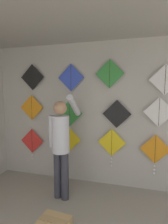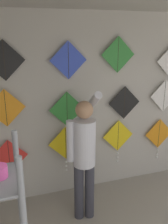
{
  "view_description": "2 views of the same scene",
  "coord_description": "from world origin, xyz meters",
  "px_view_note": "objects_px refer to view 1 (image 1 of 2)",
  "views": [
    {
      "loc": [
        0.79,
        -0.12,
        1.85
      ],
      "look_at": [
        -0.04,
        2.94,
        1.48
      ],
      "focal_mm": 28.0,
      "sensor_mm": 36.0,
      "label": 1
    },
    {
      "loc": [
        -1.27,
        -0.24,
        2.49
      ],
      "look_at": [
        -0.22,
        2.94,
        1.43
      ],
      "focal_mm": 40.0,
      "sensor_mm": 36.0,
      "label": 2
    }
  ],
  "objects_px": {
    "kite_4": "(32,108)",
    "kite_11": "(165,80)",
    "shopkeeper": "(61,141)",
    "kite_7": "(159,112)",
    "kite_0": "(32,142)",
    "kite_1": "(68,141)",
    "kite_8": "(32,77)",
    "kite_3": "(155,151)",
    "kite_6": "(117,114)",
    "kite_5": "(70,113)",
    "kite_10": "(110,74)",
    "kite_9": "(71,78)",
    "kite_2": "(112,145)"
  },
  "relations": [
    {
      "from": "kite_6",
      "to": "kite_0",
      "type": "bearing_deg",
      "value": -179.98
    },
    {
      "from": "shopkeeper",
      "to": "kite_3",
      "type": "bearing_deg",
      "value": 31.18
    },
    {
      "from": "kite_2",
      "to": "kite_3",
      "type": "distance_m",
      "value": 0.79
    },
    {
      "from": "kite_3",
      "to": "kite_9",
      "type": "relative_size",
      "value": 1.39
    },
    {
      "from": "kite_3",
      "to": "kite_4",
      "type": "xyz_separation_m",
      "value": [
        -2.5,
        0.0,
        0.74
      ]
    },
    {
      "from": "kite_6",
      "to": "kite_8",
      "type": "distance_m",
      "value": 1.9
    },
    {
      "from": "kite_5",
      "to": "kite_7",
      "type": "relative_size",
      "value": 1.0
    },
    {
      "from": "kite_6",
      "to": "kite_10",
      "type": "distance_m",
      "value": 0.76
    },
    {
      "from": "kite_11",
      "to": "shopkeeper",
      "type": "bearing_deg",
      "value": -160.07
    },
    {
      "from": "kite_1",
      "to": "kite_7",
      "type": "distance_m",
      "value": 1.83
    },
    {
      "from": "kite_0",
      "to": "kite_1",
      "type": "distance_m",
      "value": 0.85
    },
    {
      "from": "shopkeeper",
      "to": "kite_9",
      "type": "relative_size",
      "value": 3.38
    },
    {
      "from": "kite_3",
      "to": "kite_6",
      "type": "xyz_separation_m",
      "value": [
        -0.7,
        0.0,
        0.66
      ]
    },
    {
      "from": "kite_8",
      "to": "kite_4",
      "type": "bearing_deg",
      "value": 180.0
    },
    {
      "from": "kite_7",
      "to": "kite_10",
      "type": "xyz_separation_m",
      "value": [
        -0.88,
        0.0,
        0.69
      ]
    },
    {
      "from": "kite_1",
      "to": "kite_10",
      "type": "bearing_deg",
      "value": 0.07
    },
    {
      "from": "shopkeeper",
      "to": "kite_4",
      "type": "relative_size",
      "value": 3.38
    },
    {
      "from": "kite_3",
      "to": "kite_8",
      "type": "xyz_separation_m",
      "value": [
        -2.46,
        0.0,
        1.38
      ]
    },
    {
      "from": "kite_1",
      "to": "kite_5",
      "type": "distance_m",
      "value": 0.58
    },
    {
      "from": "kite_2",
      "to": "kite_4",
      "type": "height_order",
      "value": "kite_4"
    },
    {
      "from": "kite_6",
      "to": "kite_3",
      "type": "bearing_deg",
      "value": -0.09
    },
    {
      "from": "shopkeeper",
      "to": "kite_11",
      "type": "xyz_separation_m",
      "value": [
        1.69,
        0.61,
        1.04
      ]
    },
    {
      "from": "kite_8",
      "to": "kite_2",
      "type": "bearing_deg",
      "value": -0.04
    },
    {
      "from": "kite_10",
      "to": "kite_4",
      "type": "bearing_deg",
      "value": 180.0
    },
    {
      "from": "kite_4",
      "to": "kite_11",
      "type": "bearing_deg",
      "value": 0.0
    },
    {
      "from": "kite_9",
      "to": "kite_10",
      "type": "distance_m",
      "value": 0.76
    },
    {
      "from": "kite_2",
      "to": "kite_7",
      "type": "height_order",
      "value": "kite_7"
    },
    {
      "from": "shopkeeper",
      "to": "kite_9",
      "type": "distance_m",
      "value": 1.27
    },
    {
      "from": "kite_8",
      "to": "kite_10",
      "type": "height_order",
      "value": "kite_10"
    },
    {
      "from": "kite_9",
      "to": "kite_0",
      "type": "bearing_deg",
      "value": -179.95
    },
    {
      "from": "kite_7",
      "to": "kite_1",
      "type": "bearing_deg",
      "value": -179.96
    },
    {
      "from": "kite_3",
      "to": "kite_7",
      "type": "relative_size",
      "value": 1.39
    },
    {
      "from": "shopkeeper",
      "to": "kite_1",
      "type": "xyz_separation_m",
      "value": [
        -0.09,
        0.61,
        -0.18
      ]
    },
    {
      "from": "kite_0",
      "to": "kite_2",
      "type": "bearing_deg",
      "value": -0.01
    },
    {
      "from": "kite_2",
      "to": "kite_8",
      "type": "relative_size",
      "value": 1.39
    },
    {
      "from": "kite_3",
      "to": "kite_2",
      "type": "bearing_deg",
      "value": 180.0
    },
    {
      "from": "kite_5",
      "to": "kite_7",
      "type": "distance_m",
      "value": 1.68
    },
    {
      "from": "shopkeeper",
      "to": "kite_7",
      "type": "bearing_deg",
      "value": 30.8
    },
    {
      "from": "kite_9",
      "to": "kite_11",
      "type": "xyz_separation_m",
      "value": [
        1.71,
        0.0,
        -0.07
      ]
    },
    {
      "from": "kite_0",
      "to": "kite_7",
      "type": "bearing_deg",
      "value": 0.02
    },
    {
      "from": "kite_4",
      "to": "kite_3",
      "type": "bearing_deg",
      "value": -0.02
    },
    {
      "from": "kite_0",
      "to": "kite_6",
      "type": "bearing_deg",
      "value": 0.02
    },
    {
      "from": "kite_4",
      "to": "kite_0",
      "type": "bearing_deg",
      "value": -177.84
    },
    {
      "from": "shopkeeper",
      "to": "kite_0",
      "type": "distance_m",
      "value": 1.15
    },
    {
      "from": "kite_0",
      "to": "kite_5",
      "type": "height_order",
      "value": "kite_5"
    },
    {
      "from": "kite_3",
      "to": "kite_10",
      "type": "bearing_deg",
      "value": 179.93
    },
    {
      "from": "shopkeeper",
      "to": "kite_4",
      "type": "distance_m",
      "value": 1.21
    },
    {
      "from": "shopkeeper",
      "to": "kite_8",
      "type": "height_order",
      "value": "kite_8"
    },
    {
      "from": "kite_5",
      "to": "kite_6",
      "type": "bearing_deg",
      "value": 0.0
    },
    {
      "from": "shopkeeper",
      "to": "kite_8",
      "type": "distance_m",
      "value": 1.56
    }
  ]
}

